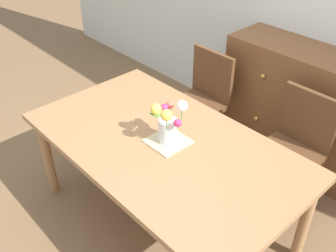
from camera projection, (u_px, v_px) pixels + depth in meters
The scene contains 7 objects.
ground_plane at pixel (164, 220), 2.83m from camera, with size 12.00×12.00×0.00m, color brown.
dining_table at pixel (164, 151), 2.45m from camera, with size 1.80×1.03×0.73m.
chair_left at pixel (203, 96), 3.27m from camera, with size 0.42×0.42×0.90m.
chair_right at pixel (295, 144), 2.73m from camera, with size 0.42×0.42×0.90m.
dresser at pixel (306, 110), 3.13m from camera, with size 1.40×0.47×1.00m.
placemat at pixel (168, 141), 2.41m from camera, with size 0.24×0.24×0.01m, color #CCB789.
flower_vase at pixel (168, 123), 2.33m from camera, with size 0.23×0.19×0.28m.
Camera 1 is at (1.43, -1.28, 2.19)m, focal length 41.12 mm.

